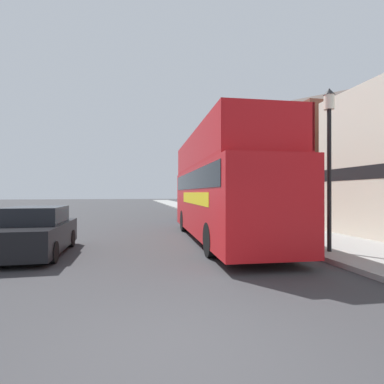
% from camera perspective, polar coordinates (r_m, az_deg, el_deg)
% --- Properties ---
extents(ground_plane, '(144.00, 144.00, 0.00)m').
position_cam_1_polar(ground_plane, '(24.72, -10.34, -4.74)').
color(ground_plane, '#333335').
extents(sidewalk, '(3.76, 108.00, 0.14)m').
position_cam_1_polar(sidewalk, '(22.92, 7.09, -4.93)').
color(sidewalk, gray).
rests_on(sidewalk, ground_plane).
extents(brick_terrace_rear, '(6.00, 18.73, 9.61)m').
position_cam_1_polar(brick_terrace_rear, '(26.59, 15.88, 5.96)').
color(brick_terrace_rear, brown).
rests_on(brick_terrace_rear, ground_plane).
extents(tour_bus, '(3.01, 10.62, 4.36)m').
position_cam_1_polar(tour_bus, '(12.60, 5.44, -0.35)').
color(tour_bus, red).
rests_on(tour_bus, ground_plane).
extents(parked_car_ahead_of_bus, '(1.93, 4.38, 1.35)m').
position_cam_1_polar(parked_car_ahead_of_bus, '(20.66, 0.49, -3.86)').
color(parked_car_ahead_of_bus, navy).
rests_on(parked_car_ahead_of_bus, ground_plane).
extents(parked_car_far_side, '(1.90, 4.19, 1.53)m').
position_cam_1_polar(parked_car_far_side, '(10.85, -27.73, -6.85)').
color(parked_car_far_side, black).
rests_on(parked_car_far_side, ground_plane).
extents(lamp_post_nearest, '(0.35, 0.35, 5.14)m').
position_cam_1_polar(lamp_post_nearest, '(10.48, 24.67, 9.00)').
color(lamp_post_nearest, black).
rests_on(lamp_post_nearest, sidewalk).
extents(lamp_post_second, '(0.35, 0.35, 4.92)m').
position_cam_1_polar(lamp_post_second, '(19.21, 7.07, 4.43)').
color(lamp_post_second, black).
rests_on(lamp_post_second, sidewalk).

